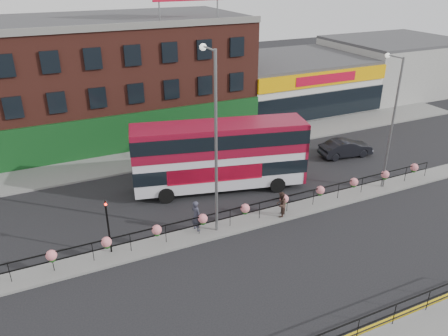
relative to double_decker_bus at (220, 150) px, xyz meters
name	(u,v)px	position (x,y,z in m)	size (l,w,h in m)	color
ground	(245,224)	(-0.60, -4.92, -2.94)	(120.00, 120.00, 0.00)	black
north_pavement	(178,153)	(-0.60, 7.08, -2.86)	(60.00, 4.00, 0.15)	slate
median	(245,223)	(-0.60, -4.92, -2.86)	(60.00, 1.60, 0.15)	slate
yellow_line_inner	(349,335)	(-0.60, -14.62, -2.93)	(60.00, 0.10, 0.01)	gold
brick_building	(104,77)	(-4.60, 15.04, 2.19)	(25.00, 12.21, 10.30)	#5E2A21
supermarket	(291,82)	(15.40, 14.98, -0.29)	(15.00, 12.25, 5.30)	silver
warehouse_east	(392,65)	(30.15, 15.08, 0.21)	(14.50, 12.00, 6.30)	#969691
median_railing	(245,209)	(-0.60, -4.92, -1.89)	(30.04, 0.56, 1.23)	black
double_decker_bus	(220,150)	(0.00, 0.00, 0.00)	(12.14, 5.46, 4.79)	silver
car	(346,148)	(11.68, 0.79, -2.22)	(4.52, 2.07, 1.44)	black
pedestrian_a	(196,216)	(-3.58, -4.47, -1.83)	(0.65, 0.80, 1.92)	#2E2F3E
pedestrian_b	(281,204)	(1.73, -5.24, -1.97)	(1.01, 1.00, 1.64)	#3B2821
lamp_column_west	(214,129)	(-2.51, -4.72, 3.44)	(0.38, 1.84, 10.51)	slate
lamp_column_east	(392,113)	(10.32, -4.62, 2.57)	(0.32, 1.59, 9.05)	slate
traffic_light_median	(107,215)	(-8.60, -4.53, -0.47)	(0.15, 0.28, 3.65)	black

